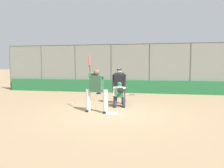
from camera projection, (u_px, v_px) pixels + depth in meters
name	position (u px, v px, depth m)	size (l,w,h in m)	color
ground_plane	(112.00, 113.00, 8.40)	(160.00, 160.00, 0.00)	#9E7F5B
home_plate_marker	(112.00, 113.00, 8.40)	(0.43, 0.43, 0.01)	white
backstop_fence	(130.00, 67.00, 14.60)	(18.08, 0.08, 3.30)	#515651
padding_wall	(130.00, 87.00, 14.61)	(17.64, 0.18, 0.86)	#236638
bleachers_beyond	(128.00, 84.00, 16.89)	(12.60, 1.95, 1.16)	slate
batter_at_plate	(97.00, 89.00, 8.51)	(0.96, 0.79, 2.26)	silver
catcher_behind_plate	(119.00, 94.00, 9.71)	(0.62, 0.72, 1.11)	#2D334C
umpire_home	(119.00, 85.00, 10.43)	(0.69, 0.44, 1.69)	#333333
spare_bat_near_backstop	(126.00, 95.00, 13.46)	(0.83, 0.13, 0.07)	black
fielding_glove_on_dirt	(98.00, 93.00, 14.08)	(0.30, 0.23, 0.11)	black
baseball_loose	(72.00, 103.00, 10.50)	(0.07, 0.07, 0.07)	white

